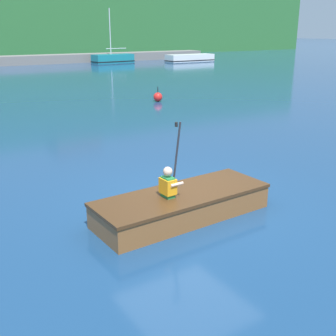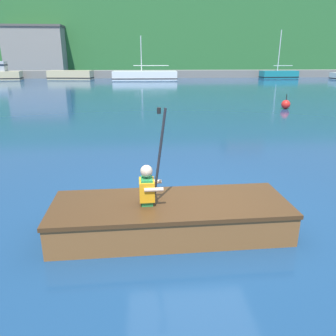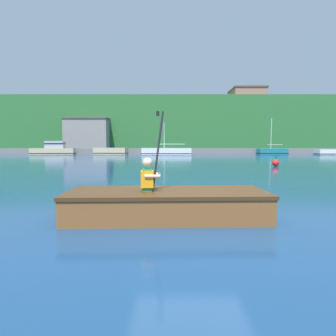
{
  "view_description": "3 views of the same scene",
  "coord_description": "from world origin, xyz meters",
  "px_view_note": "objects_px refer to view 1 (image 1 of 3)",
  "views": [
    {
      "loc": [
        -4.67,
        -6.46,
        3.35
      ],
      "look_at": [
        -0.48,
        -0.01,
        0.83
      ],
      "focal_mm": 45.0,
      "sensor_mm": 36.0,
      "label": 1
    },
    {
      "loc": [
        -0.83,
        -4.78,
        2.45
      ],
      "look_at": [
        -0.48,
        -0.01,
        0.83
      ],
      "focal_mm": 35.0,
      "sensor_mm": 36.0,
      "label": 2
    },
    {
      "loc": [
        -0.46,
        -4.98,
        1.25
      ],
      "look_at": [
        -0.48,
        -0.01,
        0.83
      ],
      "focal_mm": 28.0,
      "sensor_mm": 36.0,
      "label": 3
    }
  ],
  "objects_px": {
    "moored_boat_dock_west_inner": "(190,58)",
    "person_paddler": "(168,183)",
    "rowboat_foreground": "(185,203)",
    "channel_buoy": "(158,97)",
    "moored_boat_dock_center_far": "(113,59)"
  },
  "relations": [
    {
      "from": "moored_boat_dock_west_inner",
      "to": "person_paddler",
      "type": "bearing_deg",
      "value": -126.35
    },
    {
      "from": "rowboat_foreground",
      "to": "channel_buoy",
      "type": "relative_size",
      "value": 4.91
    },
    {
      "from": "moored_boat_dock_west_inner",
      "to": "rowboat_foreground",
      "type": "distance_m",
      "value": 41.88
    },
    {
      "from": "moored_boat_dock_center_far",
      "to": "rowboat_foreground",
      "type": "xyz_separation_m",
      "value": [
        -16.36,
        -36.79,
        -0.16
      ]
    },
    {
      "from": "moored_boat_dock_center_far",
      "to": "person_paddler",
      "type": "relative_size",
      "value": 4.11
    },
    {
      "from": "rowboat_foreground",
      "to": "channel_buoy",
      "type": "xyz_separation_m",
      "value": [
        6.69,
        11.81,
        -0.05
      ]
    },
    {
      "from": "moored_boat_dock_west_inner",
      "to": "person_paddler",
      "type": "xyz_separation_m",
      "value": [
        -24.96,
        -33.91,
        0.39
      ]
    },
    {
      "from": "moored_boat_dock_center_far",
      "to": "moored_boat_dock_west_inner",
      "type": "bearing_deg",
      "value": -19.35
    },
    {
      "from": "moored_boat_dock_west_inner",
      "to": "channel_buoy",
      "type": "xyz_separation_m",
      "value": [
        -17.89,
        -22.09,
        -0.14
      ]
    },
    {
      "from": "moored_boat_dock_west_inner",
      "to": "person_paddler",
      "type": "distance_m",
      "value": 42.11
    },
    {
      "from": "moored_boat_dock_center_far",
      "to": "channel_buoy",
      "type": "xyz_separation_m",
      "value": [
        -9.67,
        -24.98,
        -0.21
      ]
    },
    {
      "from": "moored_boat_dock_west_inner",
      "to": "channel_buoy",
      "type": "relative_size",
      "value": 7.96
    },
    {
      "from": "rowboat_foreground",
      "to": "channel_buoy",
      "type": "distance_m",
      "value": 13.57
    },
    {
      "from": "rowboat_foreground",
      "to": "channel_buoy",
      "type": "bearing_deg",
      "value": 60.47
    },
    {
      "from": "moored_boat_dock_west_inner",
      "to": "rowboat_foreground",
      "type": "bearing_deg",
      "value": -125.95
    }
  ]
}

